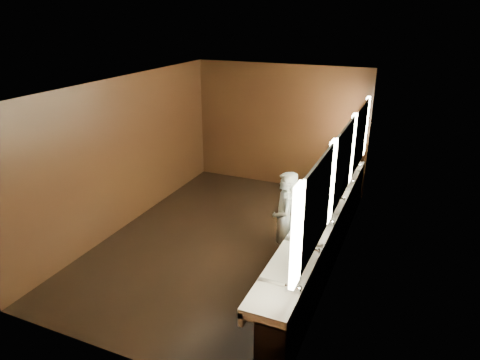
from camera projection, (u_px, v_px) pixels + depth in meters
floor at (224, 240)px, 7.73m from camera, size 6.00×6.00×0.00m
ceiling at (222, 84)px, 6.70m from camera, size 4.00×6.00×0.02m
wall_back at (279, 126)px, 9.77m from camera, size 4.00×0.02×2.80m
wall_front at (105, 255)px, 4.66m from camera, size 4.00×0.02×2.80m
wall_left at (126, 153)px, 7.95m from camera, size 0.02×6.00×2.80m
wall_right at (342, 186)px, 6.48m from camera, size 0.02×6.00×2.80m
sink_counter at (324, 235)px, 6.89m from camera, size 0.55×5.40×1.01m
mirror_band at (343, 164)px, 6.36m from camera, size 0.06×5.03×1.15m
person at (285, 220)px, 6.73m from camera, size 0.56×0.68×1.60m
trash_bin at (271, 317)px, 5.40m from camera, size 0.44×0.44×0.54m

